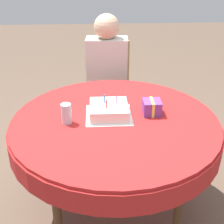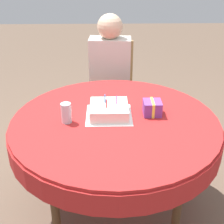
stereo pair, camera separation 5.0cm
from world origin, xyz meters
TOP-DOWN VIEW (x-y plane):
  - ground_plane at (0.00, 0.00)m, footprint 12.00×12.00m
  - dining_table at (0.00, 0.00)m, footprint 1.30×1.30m
  - chair at (-0.01, 1.01)m, footprint 0.48×0.48m
  - person at (-0.02, 0.92)m, footprint 0.36×0.30m
  - napkin at (-0.04, 0.06)m, footprint 0.29×0.29m
  - birthday_cake at (-0.04, 0.06)m, footprint 0.24×0.24m
  - drinking_glass at (-0.29, -0.02)m, footprint 0.06×0.06m
  - gift_box at (0.24, 0.06)m, footprint 0.11×0.12m

SIDE VIEW (x-z plane):
  - ground_plane at x=0.00m, z-range 0.00..0.00m
  - chair at x=-0.01m, z-range 0.05..0.95m
  - dining_table at x=0.00m, z-range 0.28..0.99m
  - person at x=-0.02m, z-range 0.13..1.30m
  - napkin at x=-0.04m, z-range 0.72..0.72m
  - birthday_cake at x=-0.04m, z-range 0.69..0.82m
  - gift_box at x=0.24m, z-range 0.72..0.81m
  - drinking_glass at x=-0.29m, z-range 0.72..0.84m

